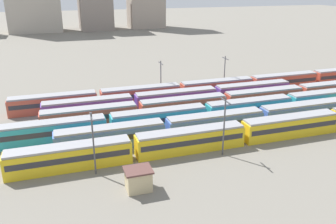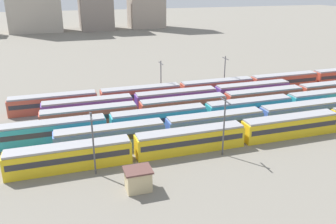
{
  "view_description": "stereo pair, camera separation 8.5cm",
  "coord_description": "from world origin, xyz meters",
  "px_view_note": "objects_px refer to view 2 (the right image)",
  "views": [
    {
      "loc": [
        -7.6,
        -47.84,
        25.81
      ],
      "look_at": [
        12.16,
        13.0,
        2.04
      ],
      "focal_mm": 37.54,
      "sensor_mm": 36.0,
      "label": 1
    },
    {
      "loc": [
        -7.52,
        -47.87,
        25.81
      ],
      "look_at": [
        12.16,
        13.0,
        2.04
      ],
      "focal_mm": 37.54,
      "sensor_mm": 36.0,
      "label": 2
    }
  ],
  "objects_px": {
    "train_track_1": "(215,123)",
    "catenary_pole_1": "(225,72)",
    "train_track_4": "(176,99)",
    "catenary_pole_0": "(93,141)",
    "train_track_0": "(290,126)",
    "catenary_pole_3": "(161,77)",
    "train_track_3": "(300,94)",
    "catenary_pole_2": "(224,123)",
    "signal_hut": "(138,179)",
    "train_track_2": "(289,104)",
    "train_track_5": "(217,87)"
  },
  "relations": [
    {
      "from": "train_track_2",
      "to": "train_track_3",
      "type": "height_order",
      "value": "same"
    },
    {
      "from": "train_track_3",
      "to": "catenary_pole_1",
      "type": "distance_m",
      "value": 18.45
    },
    {
      "from": "catenary_pole_2",
      "to": "signal_hut",
      "type": "relative_size",
      "value": 2.67
    },
    {
      "from": "train_track_0",
      "to": "train_track_4",
      "type": "distance_m",
      "value": 25.13
    },
    {
      "from": "train_track_1",
      "to": "catenary_pole_1",
      "type": "height_order",
      "value": "catenary_pole_1"
    },
    {
      "from": "signal_hut",
      "to": "train_track_2",
      "type": "bearing_deg",
      "value": 27.28
    },
    {
      "from": "train_track_1",
      "to": "train_track_5",
      "type": "relative_size",
      "value": 0.6
    },
    {
      "from": "train_track_3",
      "to": "signal_hut",
      "type": "xyz_separation_m",
      "value": [
        -43.58,
        -24.19,
        -0.35
      ]
    },
    {
      "from": "train_track_4",
      "to": "signal_hut",
      "type": "height_order",
      "value": "train_track_4"
    },
    {
      "from": "train_track_3",
      "to": "catenary_pole_3",
      "type": "bearing_deg",
      "value": 155.6
    },
    {
      "from": "train_track_5",
      "to": "catenary_pole_2",
      "type": "bearing_deg",
      "value": -113.71
    },
    {
      "from": "catenary_pole_1",
      "to": "catenary_pole_2",
      "type": "distance_m",
      "value": 35.41
    },
    {
      "from": "train_track_0",
      "to": "train_track_4",
      "type": "relative_size",
      "value": 1.68
    },
    {
      "from": "train_track_4",
      "to": "catenary_pole_1",
      "type": "xyz_separation_m",
      "value": [
        15.48,
        7.92,
        3.03
      ]
    },
    {
      "from": "catenary_pole_1",
      "to": "catenary_pole_3",
      "type": "height_order",
      "value": "catenary_pole_1"
    },
    {
      "from": "train_track_0",
      "to": "train_track_4",
      "type": "bearing_deg",
      "value": 124.15
    },
    {
      "from": "catenary_pole_0",
      "to": "catenary_pole_3",
      "type": "height_order",
      "value": "catenary_pole_0"
    },
    {
      "from": "train_track_5",
      "to": "catenary_pole_0",
      "type": "relative_size",
      "value": 10.01
    },
    {
      "from": "train_track_1",
      "to": "catenary_pole_3",
      "type": "distance_m",
      "value": 23.99
    },
    {
      "from": "train_track_0",
      "to": "catenary_pole_2",
      "type": "bearing_deg",
      "value": -168.66
    },
    {
      "from": "train_track_1",
      "to": "signal_hut",
      "type": "bearing_deg",
      "value": -141.76
    },
    {
      "from": "train_track_3",
      "to": "signal_hut",
      "type": "relative_size",
      "value": 31.25
    },
    {
      "from": "train_track_4",
      "to": "train_track_2",
      "type": "bearing_deg",
      "value": -25.97
    },
    {
      "from": "train_track_4",
      "to": "catenary_pole_0",
      "type": "height_order",
      "value": "catenary_pole_0"
    },
    {
      "from": "train_track_2",
      "to": "train_track_5",
      "type": "xyz_separation_m",
      "value": [
        -9.08,
        15.6,
        0.0
      ]
    },
    {
      "from": "train_track_0",
      "to": "train_track_3",
      "type": "height_order",
      "value": "same"
    },
    {
      "from": "train_track_0",
      "to": "catenary_pole_0",
      "type": "relative_size",
      "value": 10.01
    },
    {
      "from": "train_track_2",
      "to": "train_track_3",
      "type": "bearing_deg",
      "value": 37.64
    },
    {
      "from": "train_track_0",
      "to": "train_track_3",
      "type": "relative_size",
      "value": 0.83
    },
    {
      "from": "catenary_pole_1",
      "to": "catenary_pole_2",
      "type": "relative_size",
      "value": 0.92
    },
    {
      "from": "train_track_3",
      "to": "catenary_pole_3",
      "type": "height_order",
      "value": "catenary_pole_3"
    },
    {
      "from": "catenary_pole_0",
      "to": "train_track_1",
      "type": "bearing_deg",
      "value": 19.5
    },
    {
      "from": "train_track_3",
      "to": "catenary_pole_2",
      "type": "height_order",
      "value": "catenary_pole_2"
    },
    {
      "from": "train_track_4",
      "to": "catenary_pole_2",
      "type": "height_order",
      "value": "catenary_pole_2"
    },
    {
      "from": "train_track_0",
      "to": "train_track_3",
      "type": "xyz_separation_m",
      "value": [
        13.99,
        15.6,
        0.0
      ]
    },
    {
      "from": "train_track_0",
      "to": "train_track_2",
      "type": "height_order",
      "value": "same"
    },
    {
      "from": "train_track_4",
      "to": "catenary_pole_0",
      "type": "xyz_separation_m",
      "value": [
        -20.37,
        -23.53,
        3.31
      ]
    },
    {
      "from": "train_track_4",
      "to": "catenary_pole_0",
      "type": "bearing_deg",
      "value": -130.88
    },
    {
      "from": "catenary_pole_3",
      "to": "train_track_0",
      "type": "bearing_deg",
      "value": -62.3
    },
    {
      "from": "train_track_0",
      "to": "train_track_2",
      "type": "relative_size",
      "value": 0.83
    },
    {
      "from": "train_track_5",
      "to": "signal_hut",
      "type": "height_order",
      "value": "train_track_5"
    },
    {
      "from": "train_track_1",
      "to": "train_track_5",
      "type": "distance_m",
      "value": 23.19
    },
    {
      "from": "signal_hut",
      "to": "train_track_1",
      "type": "bearing_deg",
      "value": 38.24
    },
    {
      "from": "train_track_0",
      "to": "train_track_1",
      "type": "xyz_separation_m",
      "value": [
        -12.08,
        5.2,
        -0.0
      ]
    },
    {
      "from": "train_track_1",
      "to": "catenary_pole_3",
      "type": "xyz_separation_m",
      "value": [
        -3.04,
        23.61,
        2.97
      ]
    },
    {
      "from": "catenary_pole_2",
      "to": "catenary_pole_3",
      "type": "xyz_separation_m",
      "value": [
        -0.59,
        31.72,
        -0.46
      ]
    },
    {
      "from": "train_track_3",
      "to": "train_track_4",
      "type": "height_order",
      "value": "same"
    },
    {
      "from": "train_track_3",
      "to": "catenary_pole_1",
      "type": "xyz_separation_m",
      "value": [
        -12.62,
        13.12,
        3.03
      ]
    },
    {
      "from": "catenary_pole_2",
      "to": "train_track_5",
      "type": "bearing_deg",
      "value": 66.29
    },
    {
      "from": "train_track_3",
      "to": "signal_hut",
      "type": "distance_m",
      "value": 49.84
    }
  ]
}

